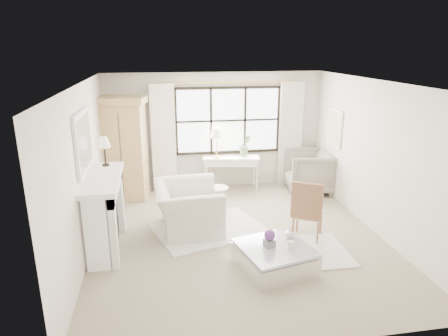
{
  "coord_description": "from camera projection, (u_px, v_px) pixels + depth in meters",
  "views": [
    {
      "loc": [
        -1.32,
        -6.29,
        3.27
      ],
      "look_at": [
        -0.22,
        0.2,
        1.24
      ],
      "focal_mm": 32.0,
      "sensor_mm": 36.0,
      "label": 1
    }
  ],
  "objects": [
    {
      "name": "ceiling",
      "position": [
        240.0,
        83.0,
        6.3
      ],
      "size": [
        5.5,
        5.5,
        0.0
      ],
      "primitive_type": "plane",
      "rotation": [
        3.14,
        0.0,
        0.0
      ],
      "color": "silver",
      "rests_on": "ground"
    },
    {
      "name": "rug_right",
      "position": [
        300.0,
        252.0,
        6.55
      ],
      "size": [
        1.58,
        1.2,
        0.03
      ],
      "primitive_type": "cube",
      "rotation": [
        0.0,
        0.0,
        -0.03
      ],
      "color": "silver",
      "rests_on": "floor"
    },
    {
      "name": "art_canvas",
      "position": [
        334.0,
        128.0,
        8.63
      ],
      "size": [
        0.01,
        0.52,
        0.72
      ],
      "primitive_type": "cube",
      "color": "beige",
      "rests_on": "wall_right"
    },
    {
      "name": "curtain_right",
      "position": [
        290.0,
        134.0,
        9.51
      ],
      "size": [
        0.55,
        0.1,
        2.47
      ],
      "primitive_type": "cube",
      "color": "beige",
      "rests_on": "ground"
    },
    {
      "name": "wall_front",
      "position": [
        293.0,
        240.0,
        4.11
      ],
      "size": [
        5.0,
        0.0,
        5.0
      ],
      "primitive_type": "plane",
      "rotation": [
        -1.57,
        0.0,
        0.0
      ],
      "color": "beige",
      "rests_on": "ground"
    },
    {
      "name": "orchid_plant",
      "position": [
        245.0,
        145.0,
        9.21
      ],
      "size": [
        0.3,
        0.25,
        0.51
      ],
      "primitive_type": "imported",
      "rotation": [
        0.0,
        0.0,
        0.08
      ],
      "color": "#5D754E",
      "rests_on": "console_table"
    },
    {
      "name": "planter_box",
      "position": [
        269.0,
        243.0,
        5.96
      ],
      "size": [
        0.17,
        0.17,
        0.11
      ],
      "primitive_type": "cube",
      "rotation": [
        0.0,
        0.0,
        0.18
      ],
      "color": "slate",
      "rests_on": "coffee_table"
    },
    {
      "name": "window_pane",
      "position": [
        228.0,
        120.0,
        9.24
      ],
      "size": [
        2.4,
        0.02,
        1.5
      ],
      "primitive_type": "cube",
      "color": "white",
      "rests_on": "wall_back"
    },
    {
      "name": "curtain_left",
      "position": [
        164.0,
        139.0,
        9.04
      ],
      "size": [
        0.55,
        0.1,
        2.47
      ],
      "primitive_type": "cube",
      "color": "white",
      "rests_on": "ground"
    },
    {
      "name": "club_armchair",
      "position": [
        188.0,
        208.0,
        7.27
      ],
      "size": [
        1.2,
        1.36,
        0.86
      ],
      "primitive_type": "imported",
      "rotation": [
        0.0,
        0.0,
        1.6
      ],
      "color": "beige",
      "rests_on": "floor"
    },
    {
      "name": "mirror_frame",
      "position": [
        83.0,
        142.0,
        6.16
      ],
      "size": [
        0.05,
        1.15,
        0.95
      ],
      "primitive_type": "cube",
      "color": "white",
      "rests_on": "wall_left"
    },
    {
      "name": "armoire",
      "position": [
        122.0,
        148.0,
        8.63
      ],
      "size": [
        1.23,
        0.89,
        2.24
      ],
      "rotation": [
        0.0,
        0.0,
        -0.18
      ],
      "color": "tan",
      "rests_on": "floor"
    },
    {
      "name": "mirror_glass",
      "position": [
        85.0,
        142.0,
        6.17
      ],
      "size": [
        0.02,
        1.0,
        0.8
      ],
      "primitive_type": "cube",
      "color": "silver",
      "rests_on": "wall_left"
    },
    {
      "name": "mantel_lamp",
      "position": [
        104.0,
        144.0,
        6.84
      ],
      "size": [
        0.22,
        0.22,
        0.51
      ],
      "color": "black",
      "rests_on": "fireplace"
    },
    {
      "name": "curtain_rod",
      "position": [
        229.0,
        82.0,
        8.93
      ],
      "size": [
        3.3,
        0.04,
        0.04
      ],
      "primitive_type": "cylinder",
      "rotation": [
        0.0,
        1.57,
        0.0
      ],
      "color": "#B88F40",
      "rests_on": "wall_back"
    },
    {
      "name": "art_frame",
      "position": [
        335.0,
        128.0,
        8.63
      ],
      "size": [
        0.04,
        0.62,
        0.82
      ],
      "primitive_type": "cube",
      "color": "white",
      "rests_on": "wall_right"
    },
    {
      "name": "coffee_table",
      "position": [
        275.0,
        258.0,
        6.04
      ],
      "size": [
        1.21,
        1.21,
        0.38
      ],
      "rotation": [
        0.0,
        0.0,
        0.24
      ],
      "color": "white",
      "rests_on": "floor"
    },
    {
      "name": "console_table",
      "position": [
        231.0,
        173.0,
        9.35
      ],
      "size": [
        1.36,
        0.66,
        0.8
      ],
      "rotation": [
        0.0,
        0.0,
        -0.17
      ],
      "color": "white",
      "rests_on": "floor"
    },
    {
      "name": "wall_back",
      "position": [
        215.0,
        131.0,
        9.29
      ],
      "size": [
        5.0,
        0.0,
        5.0
      ],
      "primitive_type": "plane",
      "rotation": [
        1.57,
        0.0,
        0.0
      ],
      "color": "beige",
      "rests_on": "ground"
    },
    {
      "name": "fireplace",
      "position": [
        103.0,
        212.0,
        6.54
      ],
      "size": [
        0.58,
        1.66,
        1.26
      ],
      "color": "white",
      "rests_on": "ground"
    },
    {
      "name": "floor",
      "position": [
        238.0,
        237.0,
        7.1
      ],
      "size": [
        5.5,
        5.5,
        0.0
      ],
      "primitive_type": "plane",
      "color": "gray",
      "rests_on": "ground"
    },
    {
      "name": "planter_flowers",
      "position": [
        270.0,
        235.0,
        5.92
      ],
      "size": [
        0.16,
        0.16,
        0.16
      ],
      "primitive_type": "sphere",
      "color": "#5B2E74",
      "rests_on": "planter_box"
    },
    {
      "name": "window_frame",
      "position": [
        228.0,
        121.0,
        9.23
      ],
      "size": [
        2.5,
        0.04,
        1.5
      ],
      "primitive_type": null,
      "color": "black",
      "rests_on": "wall_back"
    },
    {
      "name": "wall_right",
      "position": [
        377.0,
        158.0,
        7.09
      ],
      "size": [
        0.0,
        5.5,
        5.5
      ],
      "primitive_type": "plane",
      "rotation": [
        1.57,
        0.0,
        -1.57
      ],
      "color": "silver",
      "rests_on": "ground"
    },
    {
      "name": "console_lamp",
      "position": [
        216.0,
        134.0,
        9.0
      ],
      "size": [
        0.28,
        0.28,
        0.69
      ],
      "color": "#B78D3F",
      "rests_on": "console_table"
    },
    {
      "name": "coffee_vase",
      "position": [
        289.0,
        233.0,
        6.23
      ],
      "size": [
        0.19,
        0.19,
        0.17
      ],
      "primitive_type": "imported",
      "rotation": [
        0.0,
        0.0,
        -0.22
      ],
      "color": "silver",
      "rests_on": "coffee_table"
    },
    {
      "name": "side_table",
      "position": [
        219.0,
        195.0,
        8.16
      ],
      "size": [
        0.4,
        0.4,
        0.51
      ],
      "color": "white",
      "rests_on": "floor"
    },
    {
      "name": "wingback_chair",
      "position": [
        309.0,
        171.0,
        9.23
      ],
      "size": [
        1.18,
        1.16,
        0.96
      ],
      "primitive_type": "imported",
      "rotation": [
        0.0,
        0.0,
        -1.71
      ],
      "color": "gray",
      "rests_on": "floor"
    },
    {
      "name": "rug_left",
      "position": [
        210.0,
        229.0,
        7.36
      ],
      "size": [
        2.23,
        1.87,
        0.03
      ],
      "primitive_type": "cube",
      "rotation": [
        0.0,
        0.0,
        0.32
      ],
      "color": "silver",
      "rests_on": "floor"
    },
    {
      "name": "french_chair",
      "position": [
        307.0,
        222.0,
        6.96
      ],
      "size": [
        0.66,
        0.66,
        1.08
      ],
      "rotation": [
        0.0,
        0.0,
        2.62
      ],
      "color": "#915E3C",
      "rests_on": "floor"
    },
    {
      "name": "pillar_candle",
      "position": [
        291.0,
        245.0,
        5.9
      ],
      "size": [
        0.08,
        0.08,
        0.12
      ],
      "primitive_type": "cylinder",
      "color": "beige",
      "rests_on": "coffee_table"
    },
    {
      "name": "wall_left",
      "position": [
        84.0,
        172.0,
        6.3
      ],
      "size": [
        0.0,
        5.5,
        5.5
      ],
      "primitive_type": "plane",
      "rotation": [
        1.57,
        0.0,
        1.57
      ],
      "color": "white",
      "rests_on": "ground"
    }
  ]
}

